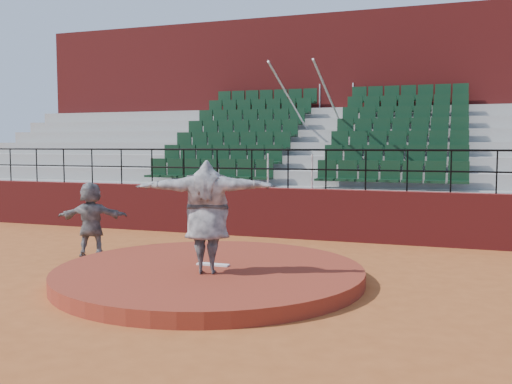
# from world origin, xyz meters

# --- Properties ---
(ground) EXTENTS (90.00, 90.00, 0.00)m
(ground) POSITION_xyz_m (0.00, 0.00, 0.00)
(ground) COLOR #A65425
(ground) RESTS_ON ground
(pitchers_mound) EXTENTS (5.50, 5.50, 0.25)m
(pitchers_mound) POSITION_xyz_m (0.00, 0.00, 0.12)
(pitchers_mound) COLOR maroon
(pitchers_mound) RESTS_ON ground
(pitching_rubber) EXTENTS (0.60, 0.15, 0.03)m
(pitching_rubber) POSITION_xyz_m (0.00, 0.15, 0.27)
(pitching_rubber) COLOR white
(pitching_rubber) RESTS_ON pitchers_mound
(boundary_wall) EXTENTS (24.00, 0.30, 1.30)m
(boundary_wall) POSITION_xyz_m (0.00, 5.00, 0.65)
(boundary_wall) COLOR maroon
(boundary_wall) RESTS_ON ground
(wall_railing) EXTENTS (24.04, 0.05, 1.03)m
(wall_railing) POSITION_xyz_m (0.00, 5.00, 2.03)
(wall_railing) COLOR black
(wall_railing) RESTS_ON boundary_wall
(seating_deck) EXTENTS (24.00, 5.97, 4.63)m
(seating_deck) POSITION_xyz_m (0.00, 8.64, 1.45)
(seating_deck) COLOR #999893
(seating_deck) RESTS_ON ground
(press_box_facade) EXTENTS (24.00, 3.00, 7.10)m
(press_box_facade) POSITION_xyz_m (0.00, 12.60, 3.55)
(press_box_facade) COLOR maroon
(press_box_facade) RESTS_ON ground
(pitcher) EXTENTS (2.45, 1.32, 1.92)m
(pitcher) POSITION_xyz_m (0.15, -0.43, 1.21)
(pitcher) COLOR black
(pitcher) RESTS_ON pitchers_mound
(fielder) EXTENTS (1.58, 1.00, 1.63)m
(fielder) POSITION_xyz_m (-3.39, 1.26, 0.81)
(fielder) COLOR black
(fielder) RESTS_ON ground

